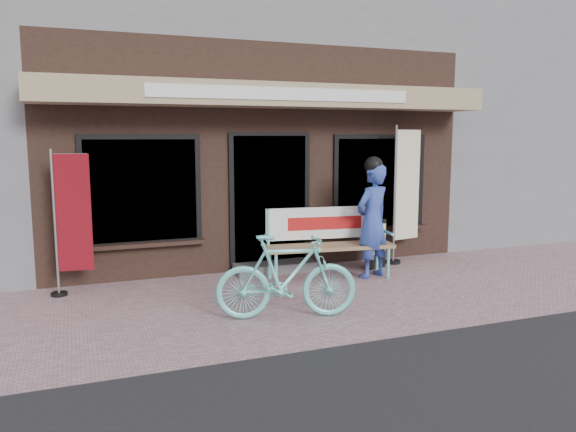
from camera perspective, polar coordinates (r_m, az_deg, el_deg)
name	(u,v)px	position (r m, az deg, el deg)	size (l,w,h in m)	color
ground	(320,302)	(7.43, 3.28, -8.70)	(70.00, 70.00, 0.00)	#A77F88
storefront	(222,94)	(11.84, -6.75, 12.18)	(7.00, 6.77, 6.00)	black
neighbor_right_near	(526,111)	(16.57, 23.00, 9.77)	(10.00, 7.00, 5.60)	slate
bench	(327,237)	(8.58, 4.00, -2.12)	(2.01, 0.74, 1.06)	#6BD1CD
person	(373,218)	(8.60, 8.58, -0.24)	(0.74, 0.62, 1.85)	#2F47A4
bicycle	(287,277)	(6.65, -0.14, -6.18)	(0.47, 1.68, 1.01)	#6BD1CD
nobori_red	(71,221)	(8.06, -21.20, -0.44)	(0.59, 0.24, 1.98)	gray
nobori_cream	(405,192)	(9.72, 11.79, 2.37)	(0.69, 0.30, 2.33)	gray
menu_stand	(376,244)	(9.24, 8.96, -2.80)	(0.40, 0.20, 0.80)	black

